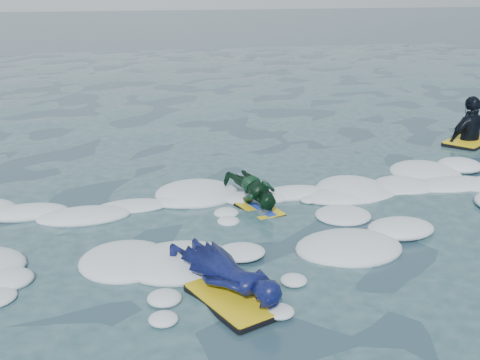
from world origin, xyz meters
name	(u,v)px	position (x,y,z in m)	size (l,w,h in m)	color
ground	(285,247)	(0.00, 0.00, 0.00)	(120.00, 120.00, 0.00)	#1C3C45
foam_band	(260,215)	(0.00, 1.03, 0.00)	(12.00, 3.10, 0.30)	white
prone_woman_unit	(228,275)	(-0.87, -0.87, 0.20)	(1.12, 1.60, 0.39)	black
prone_child_unit	(256,192)	(0.02, 1.34, 0.22)	(0.68, 1.19, 0.43)	black
waiting_rider_unit	(469,142)	(4.82, 3.60, 0.03)	(1.32, 1.19, 1.75)	black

